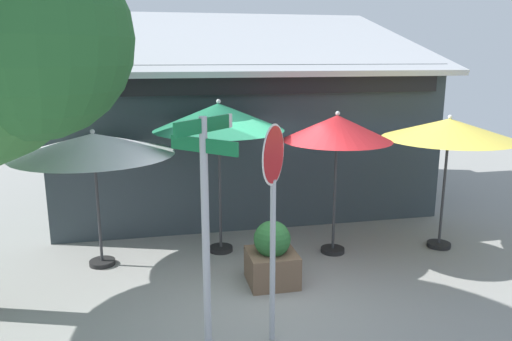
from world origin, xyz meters
name	(u,v)px	position (x,y,z in m)	size (l,w,h in m)	color
ground_plane	(263,288)	(0.00, 0.00, -0.05)	(28.00, 28.00, 0.10)	gray
cafe_building	(236,128)	(0.48, 5.13, 1.80)	(8.72, 5.73, 4.76)	#333D42
street_sign_post	(205,214)	(-1.06, -1.69, 1.82)	(0.72, 0.72, 2.93)	#A8AAB2
stop_sign	(273,195)	(-0.22, -1.49, 1.93)	(0.42, 0.62, 2.79)	#A8AAB2
patio_umbrella_ivory_left	(93,145)	(-2.57, 1.38, 2.13)	(2.67, 2.67, 2.39)	black
patio_umbrella_forest_green_center	(219,118)	(-0.45, 1.56, 2.50)	(2.33, 2.33, 2.83)	black
patio_umbrella_crimson_right	(337,129)	(1.57, 1.06, 2.31)	(1.94, 1.94, 2.63)	black
patio_umbrella_mustard_far_right	(449,130)	(3.66, 0.89, 2.26)	(2.38, 2.38, 2.53)	black
sidewalk_planter	(272,256)	(0.16, 0.07, 0.45)	(0.77, 0.77, 1.04)	brown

